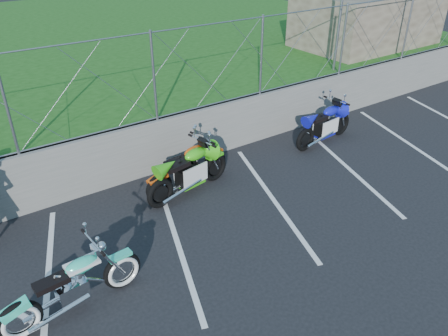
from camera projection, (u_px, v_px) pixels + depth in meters
ground at (204, 266)px, 7.62m from camera, size 90.00×90.00×0.00m
retaining_wall at (120, 156)px, 9.80m from camera, size 30.00×0.22×1.30m
grass_field at (17, 57)px, 16.96m from camera, size 30.00×20.00×1.30m
stone_building at (367, 19)px, 15.67m from camera, size 5.00×3.00×1.80m
chain_link_fence at (110, 86)px, 8.99m from camera, size 28.00×0.03×2.00m
sign_pole at (340, 19)px, 12.59m from camera, size 0.08×0.08×3.00m
parking_lines at (227, 216)px, 8.93m from camera, size 18.29×4.31×0.01m
cruiser_turquoise at (75, 287)px, 6.58m from camera, size 2.26×0.71×1.12m
naked_orange at (189, 169)px, 9.67m from camera, size 2.23×0.75×1.11m
sportbike_green at (190, 173)px, 9.47m from camera, size 2.22×0.79×1.15m
sportbike_blue at (325, 126)px, 11.68m from camera, size 2.16×0.77×1.12m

